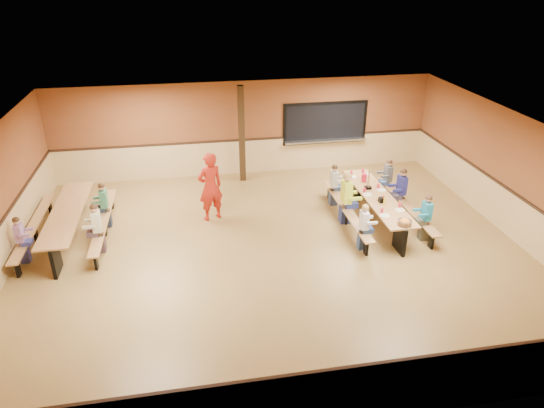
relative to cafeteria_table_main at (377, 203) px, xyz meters
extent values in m
plane|color=olive|center=(-2.95, -1.04, -0.53)|extent=(12.00, 12.00, 0.00)
cube|color=brown|center=(-2.95, 3.96, 0.97)|extent=(12.00, 0.04, 3.00)
cube|color=brown|center=(-2.95, -6.04, 0.97)|extent=(12.00, 0.04, 3.00)
cube|color=brown|center=(3.05, -1.04, 0.97)|extent=(0.04, 10.00, 3.00)
cube|color=white|center=(-2.95, -1.04, 2.47)|extent=(12.00, 10.00, 0.04)
cube|color=black|center=(-0.35, 3.93, 1.02)|extent=(2.60, 0.06, 1.20)
cube|color=silver|center=(-0.35, 3.84, 0.45)|extent=(2.70, 0.28, 0.06)
cube|color=black|center=(-3.15, 3.36, 0.97)|extent=(0.18, 0.18, 3.00)
cube|color=#A47241|center=(0.00, 0.00, 0.19)|extent=(0.75, 3.60, 0.04)
cube|color=black|center=(0.00, -1.55, -0.18)|extent=(0.08, 0.60, 0.70)
cube|color=black|center=(0.00, 1.55, -0.18)|extent=(0.08, 0.60, 0.70)
cube|color=#A47241|center=(-0.83, 0.00, -0.09)|extent=(0.26, 3.60, 0.04)
cube|color=black|center=(-0.83, 0.00, -0.32)|extent=(0.06, 0.18, 0.41)
cube|color=#A47241|center=(0.82, 0.00, -0.09)|extent=(0.26, 3.60, 0.04)
cube|color=black|center=(0.82, 0.00, -0.32)|extent=(0.06, 0.18, 0.41)
cube|color=#A47241|center=(-7.84, 0.49, 0.19)|extent=(0.75, 3.60, 0.04)
cube|color=black|center=(-7.84, -1.06, -0.18)|extent=(0.08, 0.60, 0.70)
cube|color=black|center=(-7.84, 2.04, -0.18)|extent=(0.08, 0.60, 0.70)
cube|color=#A47241|center=(-8.67, 0.49, -0.09)|extent=(0.26, 3.60, 0.04)
cube|color=black|center=(-8.67, 0.49, -0.32)|extent=(0.06, 0.18, 0.41)
cube|color=#A47241|center=(-7.02, 0.49, -0.09)|extent=(0.26, 3.60, 0.04)
cube|color=black|center=(-7.02, 0.49, -0.32)|extent=(0.06, 0.18, 0.41)
imported|color=#B32114|center=(-4.29, 0.90, 0.41)|extent=(0.80, 0.67, 1.88)
cylinder|color=red|center=(-0.03, 0.96, 0.32)|extent=(0.16, 0.16, 0.22)
cube|color=black|center=(-0.06, -0.38, 0.28)|extent=(0.10, 0.14, 0.13)
cylinder|color=yellow|center=(-0.01, -0.50, 0.30)|extent=(0.06, 0.06, 0.17)
cylinder|color=#B2140F|center=(0.00, -0.39, 0.30)|extent=(0.06, 0.06, 0.17)
cube|color=black|center=(-0.09, 0.48, 0.24)|extent=(0.16, 0.16, 0.06)
cube|color=#A47241|center=(-0.09, 0.48, 0.52)|extent=(0.02, 0.09, 0.50)
camera|label=1|loc=(-4.73, -10.78, 5.66)|focal=32.00mm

